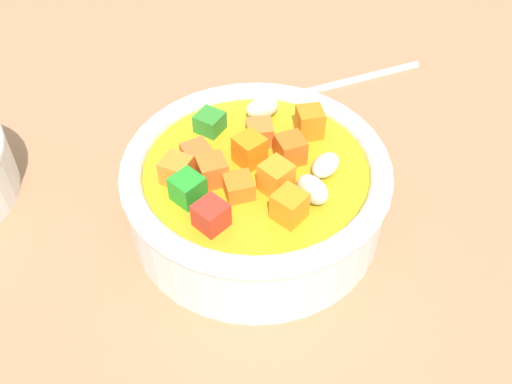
# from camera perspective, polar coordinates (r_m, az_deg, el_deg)

# --- Properties ---
(ground_plane) EXTENTS (1.40, 1.40, 0.02)m
(ground_plane) POSITION_cam_1_polar(r_m,az_deg,el_deg) (0.41, 0.00, -3.62)
(ground_plane) COLOR #9E754F
(soup_bowl_main) EXTENTS (0.18, 0.18, 0.07)m
(soup_bowl_main) POSITION_cam_1_polar(r_m,az_deg,el_deg) (0.38, -0.01, 0.44)
(soup_bowl_main) COLOR white
(soup_bowl_main) RESTS_ON ground_plane
(spoon) EXTENTS (0.23, 0.06, 0.01)m
(spoon) POSITION_cam_1_polar(r_m,az_deg,el_deg) (0.51, 3.42, 9.81)
(spoon) COLOR silver
(spoon) RESTS_ON ground_plane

